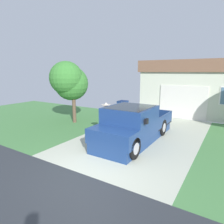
{
  "coord_description": "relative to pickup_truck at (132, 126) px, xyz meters",
  "views": [
    {
      "loc": [
        3.55,
        -4.17,
        3.08
      ],
      "look_at": [
        -0.91,
        2.96,
        1.34
      ],
      "focal_mm": 31.36,
      "sensor_mm": 36.0,
      "label": 1
    }
  ],
  "objects": [
    {
      "name": "house_with_garage",
      "position": [
        1.86,
        8.95,
        1.21
      ],
      "size": [
        8.5,
        6.59,
        3.84
      ],
      "color": "beige",
      "rests_on": "ground"
    },
    {
      "name": "ground",
      "position": [
        0.09,
        -5.15,
        -0.75
      ],
      "size": [
        29.2,
        18.6,
        0.18
      ],
      "color": "#B2B6A1"
    },
    {
      "name": "handbag",
      "position": [
        -1.21,
        -0.42,
        -0.62
      ],
      "size": [
        0.33,
        0.16,
        0.39
      ],
      "color": "#232328",
      "rests_on": "ground"
    },
    {
      "name": "wheeled_trash_bin",
      "position": [
        -3.07,
        4.7,
        -0.18
      ],
      "size": [
        0.6,
        0.72,
        1.03
      ],
      "color": "navy",
      "rests_on": "ground"
    },
    {
      "name": "pickup_truck",
      "position": [
        0.0,
        0.0,
        0.0
      ],
      "size": [
        2.02,
        5.02,
        1.64
      ],
      "rotation": [
        0.0,
        0.0,
        3.14
      ],
      "color": "navy",
      "rests_on": "ground"
    },
    {
      "name": "person_with_hat",
      "position": [
        -1.28,
        -0.11,
        0.23
      ],
      "size": [
        0.47,
        0.44,
        1.7
      ],
      "rotation": [
        0.0,
        0.0,
        -0.36
      ],
      "color": "#333842",
      "rests_on": "ground"
    },
    {
      "name": "neighbor_tree",
      "position": [
        -4.83,
        1.26,
        1.79
      ],
      "size": [
        2.05,
        2.39,
        3.69
      ],
      "color": "brown",
      "rests_on": "ground"
    }
  ]
}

